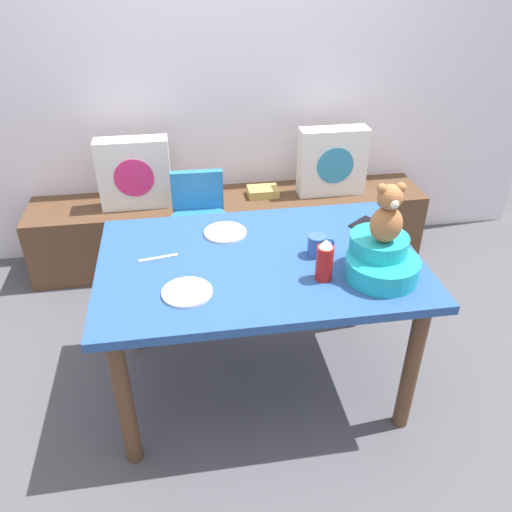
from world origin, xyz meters
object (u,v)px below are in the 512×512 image
object	(u,v)px
infant_seat_teal	(381,260)
dinner_plate_near	(225,232)
ketchup_bottle	(325,261)
coffee_mug	(317,245)
highchair	(200,223)
dining_table	(259,277)
teddy_bear	(388,215)
cell_phone	(363,223)
book_stack	(263,192)
pillow_floral_left	(134,174)
dinner_plate_far	(187,292)
pillow_floral_right	(332,162)

from	to	relation	value
infant_seat_teal	dinner_plate_near	xyz separation A→B (m)	(-0.59, 0.44, -0.07)
ketchup_bottle	coffee_mug	size ratio (longest dim) A/B	1.54
highchair	dinner_plate_near	xyz separation A→B (m)	(0.10, -0.53, 0.22)
dining_table	teddy_bear	xyz separation A→B (m)	(0.47, -0.20, 0.38)
highchair	coffee_mug	size ratio (longest dim) A/B	6.58
highchair	cell_phone	size ratio (longest dim) A/B	5.49
infant_seat_teal	dinner_plate_near	distance (m)	0.74
cell_phone	infant_seat_teal	bearing A→B (deg)	132.60
book_stack	teddy_bear	world-z (taller)	teddy_bear
ketchup_bottle	cell_phone	xyz separation A→B (m)	(0.31, 0.42, -0.08)
book_stack	teddy_bear	bearing A→B (deg)	-80.01
pillow_floral_left	coffee_mug	world-z (taller)	pillow_floral_left
pillow_floral_left	dinner_plate_near	distance (m)	1.05
book_stack	highchair	world-z (taller)	highchair
pillow_floral_left	cell_phone	size ratio (longest dim) A/B	3.06
dining_table	dinner_plate_far	xyz separation A→B (m)	(-0.32, -0.21, 0.10)
dinner_plate_far	teddy_bear	bearing A→B (deg)	0.78
dinner_plate_far	coffee_mug	bearing A→B (deg)	19.14
highchair	dinner_plate_near	size ratio (longest dim) A/B	3.95
highchair	pillow_floral_left	bearing A→B (deg)	131.44
pillow_floral_left	dining_table	size ratio (longest dim) A/B	0.32
infant_seat_teal	teddy_bear	size ratio (longest dim) A/B	1.32
dinner_plate_far	cell_phone	bearing A→B (deg)	26.82
book_stack	ketchup_bottle	distance (m)	1.44
dinner_plate_near	teddy_bear	bearing A→B (deg)	-36.53
book_stack	dining_table	distance (m)	1.23
dining_table	teddy_bear	world-z (taller)	teddy_bear
pillow_floral_left	pillow_floral_right	size ratio (longest dim) A/B	1.00
book_stack	highchair	distance (m)	0.62
ketchup_bottle	book_stack	bearing A→B (deg)	90.48
highchair	infant_seat_teal	size ratio (longest dim) A/B	2.39
book_stack	teddy_bear	distance (m)	1.52
infant_seat_teal	cell_phone	world-z (taller)	infant_seat_teal
pillow_floral_left	pillow_floral_right	world-z (taller)	same
book_stack	dinner_plate_near	bearing A→B (deg)	-109.71
pillow_floral_left	dining_table	distance (m)	1.32
book_stack	dining_table	world-z (taller)	dining_table
dining_table	infant_seat_teal	xyz separation A→B (m)	(0.47, -0.20, 0.17)
dining_table	coffee_mug	world-z (taller)	coffee_mug
pillow_floral_left	dinner_plate_near	size ratio (longest dim) A/B	2.20
pillow_floral_left	ketchup_bottle	size ratio (longest dim) A/B	2.38
infant_seat_teal	teddy_bear	distance (m)	0.21
dining_table	ketchup_bottle	distance (m)	0.35
highchair	ketchup_bottle	size ratio (longest dim) A/B	4.27
book_stack	highchair	xyz separation A→B (m)	(-0.45, -0.44, 0.03)
teddy_bear	dinner_plate_far	size ratio (longest dim) A/B	1.25
dining_table	infant_seat_teal	bearing A→B (deg)	-22.93
ketchup_bottle	dinner_plate_far	distance (m)	0.56
cell_phone	coffee_mug	bearing A→B (deg)	92.32
book_stack	dinner_plate_far	world-z (taller)	dinner_plate_far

